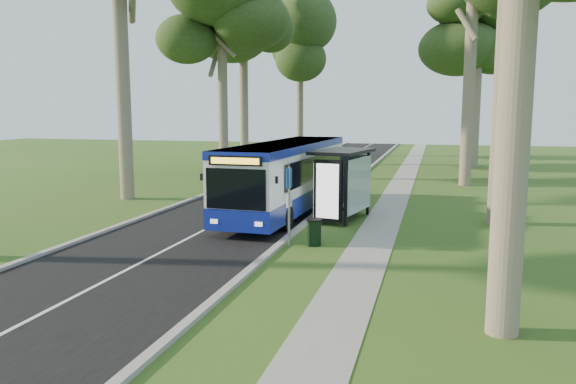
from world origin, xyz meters
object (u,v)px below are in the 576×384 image
object	(u,v)px
bus	(287,177)
bus_shelter	(344,171)
litter_bin	(314,232)
car_white	(272,154)
car_silver	(266,154)
bus_stop_sign	(289,198)

from	to	relation	value
bus	bus_shelter	bearing A→B (deg)	-21.36
bus_shelter	litter_bin	size ratio (longest dim) A/B	4.06
bus	car_white	distance (m)	24.59
bus	car_silver	xyz separation A→B (m)	(-7.82, 22.12, -0.81)
litter_bin	bus_stop_sign	bearing A→B (deg)	-155.54
bus	car_silver	world-z (taller)	bus
bus	litter_bin	xyz separation A→B (m)	(2.48, -5.72, -1.18)
bus_stop_sign	litter_bin	bearing A→B (deg)	36.09
bus_shelter	car_white	bearing A→B (deg)	123.77
bus	bus_shelter	world-z (taller)	bus
bus_stop_sign	car_white	size ratio (longest dim) A/B	0.60
bus_shelter	car_silver	bearing A→B (deg)	125.39
bus	car_white	bearing A→B (deg)	110.53
bus_shelter	bus	bearing A→B (deg)	167.06
litter_bin	car_white	xyz separation A→B (m)	(-10.05, 29.10, 0.31)
bus	bus_stop_sign	bearing A→B (deg)	-71.89
car_white	car_silver	size ratio (longest dim) A/B	0.90
bus_shelter	car_silver	size ratio (longest dim) A/B	0.74
bus_shelter	car_white	distance (m)	26.71
car_white	bus_stop_sign	bearing A→B (deg)	-70.33
bus_stop_sign	litter_bin	world-z (taller)	bus_stop_sign
bus	bus_shelter	xyz separation A→B (m)	(2.75, -1.22, 0.45)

